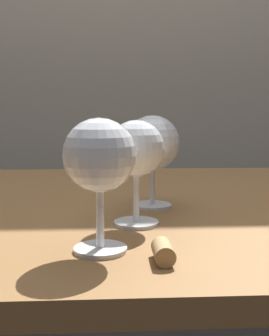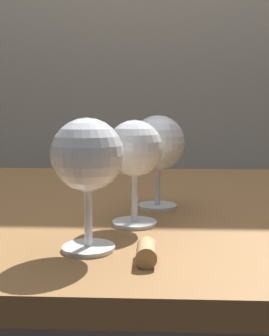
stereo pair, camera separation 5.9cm
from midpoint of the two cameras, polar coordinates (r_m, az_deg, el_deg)
name	(u,v)px [view 2 (the right image)]	position (r m, az deg, el deg)	size (l,w,h in m)	color
back_wall	(139,20)	(1.87, 1.60, 19.07)	(5.00, 0.08, 2.60)	#B2A893
dining_table	(119,256)	(0.80, 0.12, -11.69)	(1.20, 0.82, 0.77)	brown
wine_glass_port	(87,158)	(0.48, -2.79, 1.29)	(0.08, 0.08, 0.15)	white
wine_glass_pinot	(134,151)	(0.59, 2.88, 2.19)	(0.08, 0.08, 0.15)	white
wine_glass_rose	(158,144)	(0.70, 5.54, 3.15)	(0.09, 0.09, 0.15)	white
cork	(147,252)	(0.46, 5.37, -11.16)	(0.02, 0.02, 0.04)	tan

